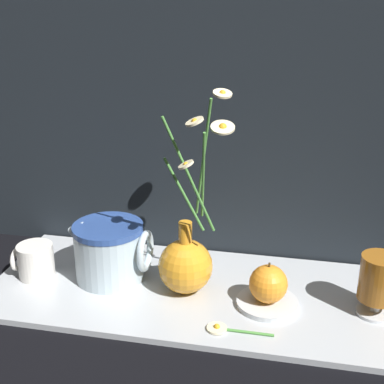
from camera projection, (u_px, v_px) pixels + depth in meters
name	position (u px, v px, depth m)	size (l,w,h in m)	color
ground_plane	(194.00, 295.00, 1.07)	(6.00, 6.00, 0.00)	black
shelf	(194.00, 292.00, 1.07)	(0.82, 0.34, 0.01)	#B2B7BC
backdrop_wall	(214.00, 1.00, 1.04)	(1.32, 0.02, 1.10)	black
vase_with_flowers	(186.00, 261.00, 1.04)	(0.14, 0.16, 0.39)	orange
yellow_mug	(35.00, 261.00, 1.10)	(0.08, 0.07, 0.07)	silver
ceramic_pitcher	(110.00, 249.00, 1.09)	(0.17, 0.14, 0.13)	silver
tea_glass	(379.00, 281.00, 0.96)	(0.07, 0.07, 0.12)	silver
saucer_plate	(267.00, 303.00, 1.01)	(0.12, 0.12, 0.01)	silver
orange_fruit	(268.00, 284.00, 0.99)	(0.07, 0.07, 0.08)	orange
loose_daisy	(225.00, 329.00, 0.94)	(0.12, 0.04, 0.01)	#4C8E3D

